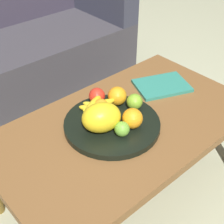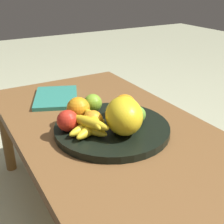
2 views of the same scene
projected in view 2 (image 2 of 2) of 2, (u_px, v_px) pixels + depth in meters
The scene contains 12 objects.
ground_plane at pixel (108, 212), 1.25m from camera, with size 8.00×8.00×0.00m, color #A8AB89.
coffee_table at pixel (108, 134), 1.10m from camera, with size 1.13×0.65×0.42m.
fruit_bowl at pixel (112, 128), 1.02m from camera, with size 0.40×0.40×0.03m, color black.
melon_large_front at pixel (124, 116), 0.94m from camera, with size 0.15×0.12×0.12m, color yellow.
orange_front at pixel (93, 121), 0.97m from camera, with size 0.07×0.07×0.07m, color orange.
orange_left at pixel (78, 109), 1.04m from camera, with size 0.08×0.08×0.08m, color orange.
orange_right at pixel (125, 106), 1.06m from camera, with size 0.08×0.08×0.08m, color orange.
apple_front at pixel (93, 103), 1.10m from camera, with size 0.07×0.07×0.07m, color #79AD2C.
apple_left at pixel (68, 121), 0.96m from camera, with size 0.07×0.07×0.07m, color red.
apple_right at pixel (137, 115), 1.02m from camera, with size 0.06×0.06×0.06m, color #6BAA36.
banana_bunch at pixel (90, 125), 0.95m from camera, with size 0.17×0.16×0.06m.
magazine at pixel (56, 97), 1.29m from camera, with size 0.25×0.18×0.02m, color #2D806F.
Camera 2 is at (-0.84, 0.47, 0.91)m, focal length 47.40 mm.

